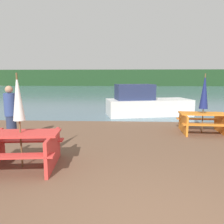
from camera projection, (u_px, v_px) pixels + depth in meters
water at (126, 90)px, 34.67m from camera, size 60.00×50.00×0.00m
far_treeline at (125, 78)px, 54.10m from camera, size 80.00×1.60×4.00m
picnic_table_red at (21, 146)px, 4.84m from camera, size 1.80×1.55×0.79m
picnic_table_orange at (202, 121)px, 7.92m from camera, size 1.71×1.49×0.73m
umbrella_white at (18, 98)px, 4.67m from camera, size 0.25×0.25×2.09m
umbrella_navy at (204, 91)px, 7.75m from camera, size 0.31×0.31×2.14m
boat at (145, 104)px, 11.65m from camera, size 4.67×2.63×1.65m
person at (11, 114)px, 6.75m from camera, size 0.35×0.35×1.75m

